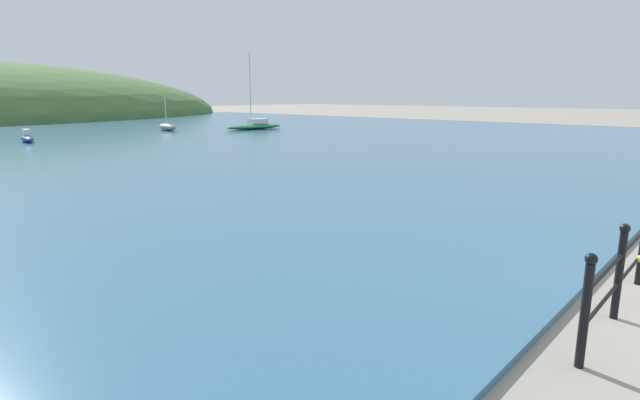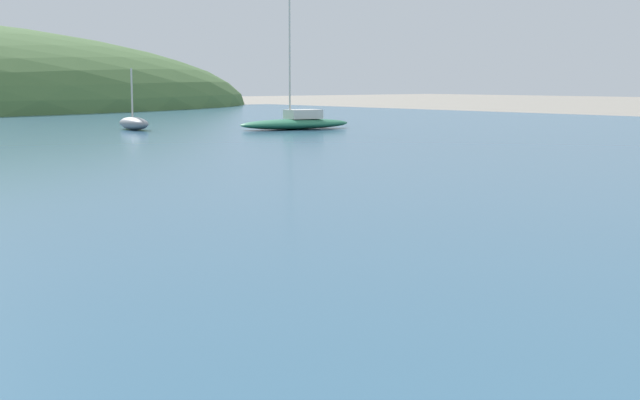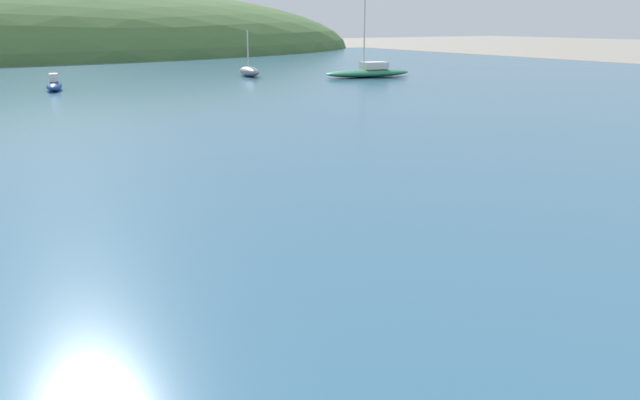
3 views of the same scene
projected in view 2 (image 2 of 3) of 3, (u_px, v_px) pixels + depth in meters
boat_nearest_quay at (134, 123)px, 35.05m from camera, size 1.10×2.46×2.40m
boat_red_dinghy at (296, 122)px, 35.52m from camera, size 5.01×2.40×5.69m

